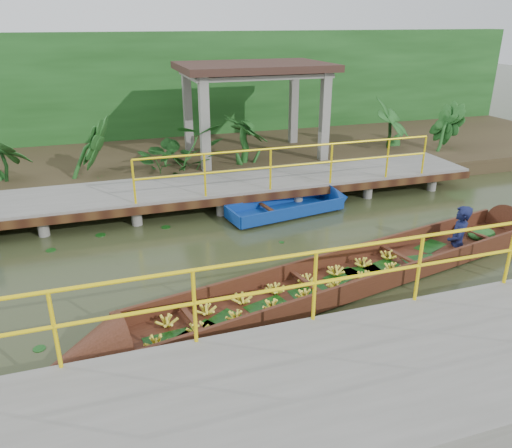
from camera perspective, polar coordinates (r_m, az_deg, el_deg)
name	(u,v)px	position (r m, az deg, el deg)	size (l,w,h in m)	color
ground	(206,270)	(9.51, -5.73, -5.27)	(80.00, 80.00, 0.00)	#2D351A
land_strip	(153,160)	(16.39, -11.68, 7.19)	(30.00, 8.00, 0.45)	#35281A
far_dock	(175,191)	(12.44, -9.27, 3.74)	(16.00, 2.06, 1.66)	slate
near_dock	(367,392)	(6.38, 12.58, -18.24)	(18.00, 2.40, 1.73)	slate
pavilion	(254,77)	(15.38, -0.26, 16.50)	(4.40, 3.00, 3.00)	slate
foliage_backdrop	(140,93)	(18.49, -13.15, 14.39)	(30.00, 0.80, 4.00)	#164114
vendor_boat	(367,267)	(9.33, 12.62, -4.78)	(10.60, 3.21, 2.15)	#381B0F
moored_blue_boat	(313,204)	(12.46, 6.51, 2.27)	(3.41, 1.39, 0.79)	navy
tropical_plants	(240,139)	(14.48, -1.87, 9.68)	(14.22, 1.22, 1.53)	#164114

